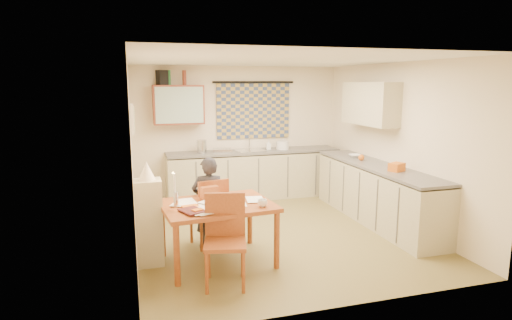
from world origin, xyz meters
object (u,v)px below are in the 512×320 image
object	(u,v)px
stove	(406,209)
dining_table	(218,233)
counter_right	(376,194)
person	(209,203)
chair_far	(209,224)
counter_back	(254,175)
shelf_stand	(149,222)

from	to	relation	value
stove	dining_table	bearing A→B (deg)	-178.59
counter_right	dining_table	bearing A→B (deg)	-162.45
dining_table	person	world-z (taller)	person
chair_far	dining_table	bearing A→B (deg)	76.83
chair_far	person	distance (m)	0.33
counter_back	dining_table	world-z (taller)	counter_back
counter_right	shelf_stand	distance (m)	3.61
stove	chair_far	bearing A→B (deg)	169.24
chair_far	shelf_stand	world-z (taller)	shelf_stand
chair_far	person	xyz separation A→B (m)	(-0.01, -0.06, 0.33)
dining_table	person	distance (m)	0.58
chair_far	shelf_stand	size ratio (longest dim) A/B	0.89
stove	counter_back	bearing A→B (deg)	118.35
dining_table	shelf_stand	xyz separation A→B (m)	(-0.80, 0.18, 0.15)
person	counter_right	bearing A→B (deg)	-165.03
counter_right	person	distance (m)	2.77
stove	person	world-z (taller)	person
counter_back	dining_table	xyz separation A→B (m)	(-1.27, -2.79, -0.07)
counter_back	stove	xyz separation A→B (m)	(1.47, -2.72, -0.02)
stove	shelf_stand	distance (m)	3.54
counter_right	chair_far	size ratio (longest dim) A/B	3.13
counter_right	person	world-z (taller)	person
dining_table	shelf_stand	distance (m)	0.84
counter_right	stove	distance (m)	0.80
counter_back	counter_right	size ratio (longest dim) A/B	1.12
shelf_stand	stove	bearing A→B (deg)	-1.81
dining_table	chair_far	xyz separation A→B (m)	(-0.00, 0.59, -0.09)
person	shelf_stand	world-z (taller)	person
dining_table	person	size ratio (longest dim) A/B	1.14
chair_far	shelf_stand	bearing A→B (deg)	13.74
counter_right	chair_far	bearing A→B (deg)	-174.21
counter_right	dining_table	distance (m)	2.87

